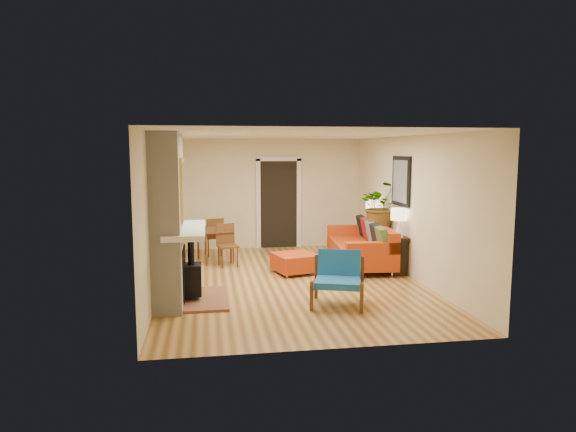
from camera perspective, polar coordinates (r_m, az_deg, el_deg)
name	(u,v)px	position (r m, az deg, el deg)	size (l,w,h in m)	color
room_shell	(297,198)	(11.79, 1.04, 1.99)	(6.50, 6.50, 6.50)	tan
fireplace	(171,223)	(8.02, -12.89, -0.73)	(1.09, 1.68, 2.60)	white
sofa	(364,246)	(10.61, 8.47, -3.27)	(1.17, 2.39, 0.91)	silver
ottoman	(295,262)	(9.84, 0.78, -5.13)	(0.91, 0.91, 0.37)	silver
blue_chair	(338,275)	(7.92, 5.62, -6.59)	(0.97, 0.95, 0.81)	brown
dining_table	(217,235)	(10.97, -7.89, -2.08)	(0.92, 1.62, 0.85)	brown
console_table	(384,238)	(10.52, 10.65, -2.43)	(0.34, 1.85, 0.72)	black
lamp_near	(399,219)	(9.75, 12.22, -0.35)	(0.30, 0.30, 0.54)	white
lamp_far	(373,210)	(11.18, 9.39, 0.68)	(0.30, 0.30, 0.54)	white
houseplant	(381,205)	(10.62, 10.32, 1.17)	(0.89, 0.77, 0.99)	#1E5919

